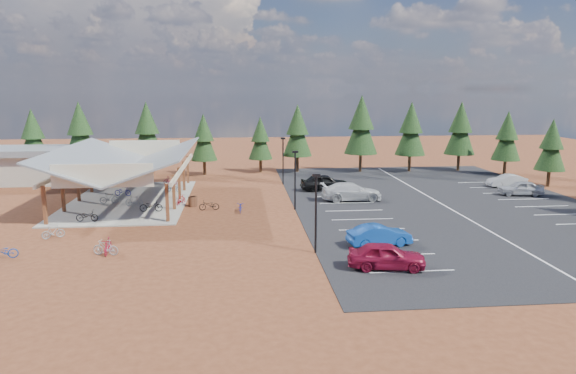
{
  "coord_description": "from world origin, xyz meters",
  "views": [
    {
      "loc": [
        0.24,
        -41.1,
        10.32
      ],
      "look_at": [
        4.51,
        3.23,
        1.78
      ],
      "focal_mm": 32.0,
      "sensor_mm": 36.0,
      "label": 1
    }
  ],
  "objects_px": {
    "bike_7": "(170,181)",
    "bike_15": "(181,200)",
    "trash_bin_1": "(194,201)",
    "bike_14": "(240,207)",
    "bike_pavilion": "(128,160)",
    "bike_16": "(209,205)",
    "bike_4": "(151,206)",
    "bike_6": "(173,188)",
    "bike_5": "(134,201)",
    "bike_10": "(2,252)",
    "car_3": "(351,192)",
    "bike_9": "(53,232)",
    "car_1": "(379,235)",
    "outbuilding": "(21,165)",
    "bike_11": "(108,246)",
    "bike_1": "(109,198)",
    "bike_3": "(115,181)",
    "bike_0": "(87,216)",
    "car_4": "(324,182)",
    "trash_bin_0": "(192,202)",
    "bike_13": "(106,248)",
    "lamp_post_0": "(316,208)",
    "car_9": "(507,181)",
    "lamp_post_2": "(283,158)",
    "lamp_post_1": "(295,176)",
    "car_8": "(521,188)"
  },
  "relations": [
    {
      "from": "bike_7",
      "to": "bike_15",
      "type": "distance_m",
      "value": 9.67
    },
    {
      "from": "trash_bin_1",
      "to": "bike_14",
      "type": "height_order",
      "value": "trash_bin_1"
    },
    {
      "from": "bike_pavilion",
      "to": "bike_16",
      "type": "distance_m",
      "value": 9.44
    },
    {
      "from": "bike_14",
      "to": "bike_16",
      "type": "distance_m",
      "value": 2.83
    },
    {
      "from": "bike_4",
      "to": "bike_6",
      "type": "relative_size",
      "value": 1.2
    },
    {
      "from": "bike_5",
      "to": "bike_10",
      "type": "distance_m",
      "value": 14.52
    },
    {
      "from": "car_3",
      "to": "bike_10",
      "type": "bearing_deg",
      "value": 119.07
    },
    {
      "from": "bike_9",
      "to": "car_1",
      "type": "xyz_separation_m",
      "value": [
        22.28,
        -3.92,
        0.28
      ]
    },
    {
      "from": "outbuilding",
      "to": "bike_11",
      "type": "distance_m",
      "value": 31.29
    },
    {
      "from": "bike_1",
      "to": "bike_3",
      "type": "relative_size",
      "value": 1.01
    },
    {
      "from": "bike_3",
      "to": "bike_0",
      "type": "bearing_deg",
      "value": -168.22
    },
    {
      "from": "trash_bin_1",
      "to": "bike_0",
      "type": "bearing_deg",
      "value": -147.7
    },
    {
      "from": "bike_1",
      "to": "car_4",
      "type": "height_order",
      "value": "car_4"
    },
    {
      "from": "trash_bin_0",
      "to": "bike_11",
      "type": "height_order",
      "value": "bike_11"
    },
    {
      "from": "bike_5",
      "to": "bike_10",
      "type": "bearing_deg",
      "value": 177.62
    },
    {
      "from": "bike_16",
      "to": "bike_13",
      "type": "bearing_deg",
      "value": -28.98
    },
    {
      "from": "lamp_post_0",
      "to": "car_9",
      "type": "distance_m",
      "value": 31.08
    },
    {
      "from": "bike_6",
      "to": "car_3",
      "type": "xyz_separation_m",
      "value": [
        17.06,
        -5.4,
        0.34
      ]
    },
    {
      "from": "bike_3",
      "to": "bike_7",
      "type": "bearing_deg",
      "value": -88.41
    },
    {
      "from": "bike_3",
      "to": "car_9",
      "type": "xyz_separation_m",
      "value": [
        41.74,
        -4.7,
        0.12
      ]
    },
    {
      "from": "bike_4",
      "to": "bike_pavilion",
      "type": "bearing_deg",
      "value": 28.98
    },
    {
      "from": "car_3",
      "to": "bike_11",
      "type": "bearing_deg",
      "value": 125.72
    },
    {
      "from": "bike_9",
      "to": "bike_11",
      "type": "bearing_deg",
      "value": -158.82
    },
    {
      "from": "trash_bin_1",
      "to": "bike_14",
      "type": "relative_size",
      "value": 0.55
    },
    {
      "from": "outbuilding",
      "to": "car_9",
      "type": "xyz_separation_m",
      "value": [
        52.59,
        -7.9,
        -1.32
      ]
    },
    {
      "from": "bike_3",
      "to": "bike_11",
      "type": "xyz_separation_m",
      "value": [
        5.0,
        -23.73,
        -0.08
      ]
    },
    {
      "from": "bike_0",
      "to": "bike_6",
      "type": "bearing_deg",
      "value": -24.12
    },
    {
      "from": "lamp_post_2",
      "to": "bike_5",
      "type": "height_order",
      "value": "lamp_post_2"
    },
    {
      "from": "trash_bin_1",
      "to": "bike_16",
      "type": "distance_m",
      "value": 2.19
    },
    {
      "from": "bike_5",
      "to": "bike_16",
      "type": "relative_size",
      "value": 1.02
    },
    {
      "from": "lamp_post_1",
      "to": "bike_0",
      "type": "height_order",
      "value": "lamp_post_1"
    },
    {
      "from": "bike_3",
      "to": "car_8",
      "type": "relative_size",
      "value": 0.39
    },
    {
      "from": "bike_pavilion",
      "to": "bike_3",
      "type": "relative_size",
      "value": 11.93
    },
    {
      "from": "bike_16",
      "to": "car_4",
      "type": "bearing_deg",
      "value": 121.4
    },
    {
      "from": "bike_9",
      "to": "bike_11",
      "type": "relative_size",
      "value": 0.9
    },
    {
      "from": "bike_4",
      "to": "bike_10",
      "type": "relative_size",
      "value": 1.06
    },
    {
      "from": "bike_4",
      "to": "bike_7",
      "type": "xyz_separation_m",
      "value": [
        0.06,
        12.26,
        -0.03
      ]
    },
    {
      "from": "bike_6",
      "to": "bike_16",
      "type": "xyz_separation_m",
      "value": [
        3.99,
        -8.03,
        -0.07
      ]
    },
    {
      "from": "bike_1",
      "to": "bike_5",
      "type": "relative_size",
      "value": 0.95
    },
    {
      "from": "bike_7",
      "to": "car_4",
      "type": "xyz_separation_m",
      "value": [
        16.13,
        -4.14,
        0.3
      ]
    },
    {
      "from": "car_1",
      "to": "car_9",
      "type": "relative_size",
      "value": 1.05
    },
    {
      "from": "lamp_post_1",
      "to": "bike_0",
      "type": "relative_size",
      "value": 3.03
    },
    {
      "from": "bike_pavilion",
      "to": "trash_bin_1",
      "type": "relative_size",
      "value": 21.56
    },
    {
      "from": "bike_0",
      "to": "lamp_post_0",
      "type": "bearing_deg",
      "value": -117.96
    },
    {
      "from": "trash_bin_0",
      "to": "trash_bin_1",
      "type": "bearing_deg",
      "value": 22.1
    },
    {
      "from": "bike_3",
      "to": "bike_6",
      "type": "relative_size",
      "value": 1.02
    },
    {
      "from": "bike_11",
      "to": "car_8",
      "type": "distance_m",
      "value": 38.76
    },
    {
      "from": "lamp_post_1",
      "to": "bike_1",
      "type": "distance_m",
      "value": 17.09
    },
    {
      "from": "bike_3",
      "to": "car_9",
      "type": "relative_size",
      "value": 0.4
    },
    {
      "from": "outbuilding",
      "to": "car_1",
      "type": "xyz_separation_m",
      "value": [
        33.45,
        -26.95,
        -1.29
      ]
    }
  ]
}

